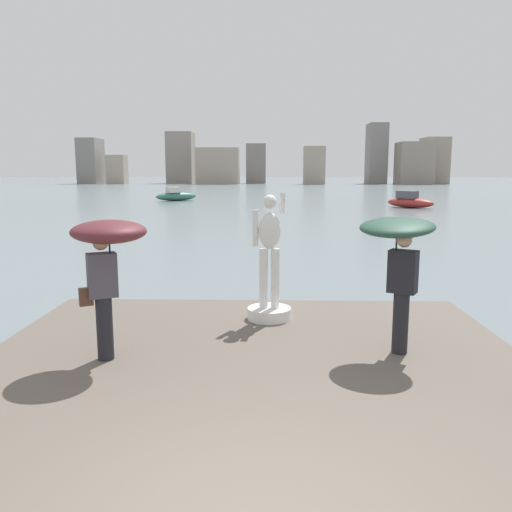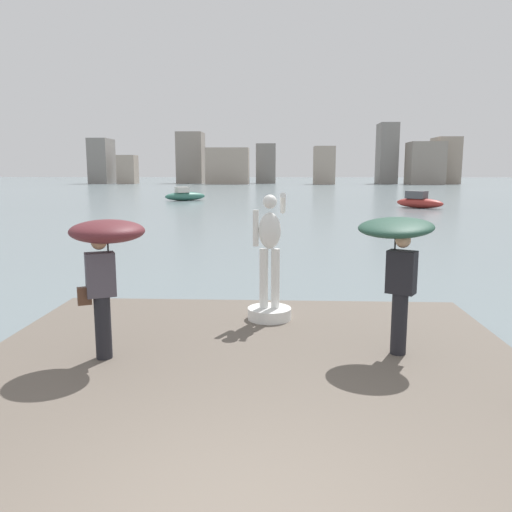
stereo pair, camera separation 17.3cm
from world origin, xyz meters
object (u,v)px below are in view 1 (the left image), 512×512
object	(u,v)px
onlooker_left	(107,248)
boat_mid	(176,196)
onlooker_right	(399,247)
boat_far	(410,201)
statue_white_figure	(269,276)

from	to	relation	value
onlooker_left	boat_mid	size ratio (longest dim) A/B	0.45
onlooker_left	onlooker_right	world-z (taller)	onlooker_right
boat_mid	boat_far	xyz separation A→B (m)	(20.73, -9.36, 0.01)
onlooker_right	boat_mid	distance (m)	45.67
statue_white_figure	onlooker_right	world-z (taller)	statue_white_figure
onlooker_left	boat_far	xyz separation A→B (m)	(13.51, 35.25, -1.42)
onlooker_left	boat_far	size ratio (longest dim) A/B	0.52
boat_mid	boat_far	world-z (taller)	boat_mid
onlooker_right	boat_far	world-z (taller)	onlooker_right
onlooker_right	boat_far	bearing A→B (deg)	74.74
onlooker_right	onlooker_left	bearing A→B (deg)	-174.78
onlooker_right	boat_mid	size ratio (longest dim) A/B	0.46
statue_white_figure	onlooker_right	xyz separation A→B (m)	(1.80, -1.59, 0.75)
boat_far	statue_white_figure	bearing A→B (deg)	-108.78
onlooker_right	boat_mid	world-z (taller)	onlooker_right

